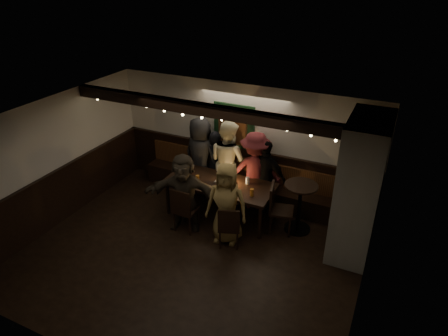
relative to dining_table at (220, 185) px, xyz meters
The scene contains 13 objects.
room 1.17m from the dining_table, ahead, with size 6.02×5.01×2.62m.
dining_table is the anchor object (origin of this frame).
chair_near_left 0.91m from the dining_table, 117.18° to the right, with size 0.45×0.45×0.97m.
chair_near_right 1.11m from the dining_table, 55.05° to the right, with size 0.51×0.51×0.89m.
chair_end 1.25m from the dining_table, ahead, with size 0.55×0.55×1.03m.
high_top 1.66m from the dining_table, ahead, with size 0.65×0.65×1.04m.
person_a 1.13m from the dining_table, 138.47° to the left, with size 0.90×0.58×1.83m, color black.
person_b 0.91m from the dining_table, 121.74° to the left, with size 0.58×0.38×1.58m, color black.
person_c 0.78m from the dining_table, 101.49° to the left, with size 0.91×0.71×1.88m, color beige.
person_d 0.84m from the dining_table, 51.53° to the left, with size 1.14×0.65×1.76m, color #4C181C.
person_e 1.01m from the dining_table, 40.60° to the left, with size 0.94×0.39×1.60m, color black.
person_f 0.82m from the dining_table, 123.84° to the right, with size 1.52×0.48×1.64m, color #2D261D.
person_g 0.83m from the dining_table, 55.10° to the right, with size 0.80×0.52×1.64m, color olive.
Camera 1 is at (3.07, -5.02, 4.86)m, focal length 32.00 mm.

